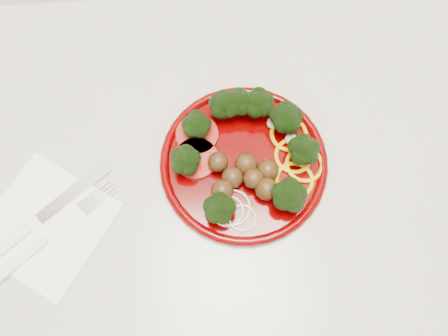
{
  "coord_description": "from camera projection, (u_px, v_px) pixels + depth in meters",
  "views": [
    {
      "loc": [
        0.22,
        1.47,
        1.52
      ],
      "look_at": [
        0.24,
        1.67,
        0.92
      ],
      "focal_mm": 35.0,
      "sensor_mm": 36.0,
      "label": 1
    }
  ],
  "objects": [
    {
      "name": "napkin",
      "position": [
        46.0,
        225.0,
        0.63
      ],
      "size": [
        0.22,
        0.22,
        0.0
      ],
      "primitive_type": "cube",
      "rotation": [
        0.0,
        0.0,
        0.98
      ],
      "color": "white",
      "rests_on": "counter"
    },
    {
      "name": "plate",
      "position": [
        246.0,
        154.0,
        0.64
      ],
      "size": [
        0.25,
        0.25,
        0.06
      ],
      "rotation": [
        0.0,
        0.0,
        -0.33
      ],
      "color": "#490000",
      "rests_on": "counter"
    },
    {
      "name": "fork",
      "position": [
        35.0,
        248.0,
        0.61
      ],
      "size": [
        0.17,
        0.14,
        0.01
      ],
      "rotation": [
        0.0,
        0.0,
        0.67
      ],
      "color": "white",
      "rests_on": "napkin"
    },
    {
      "name": "knife",
      "position": [
        25.0,
        230.0,
        0.62
      ],
      "size": [
        0.19,
        0.16,
        0.01
      ],
      "rotation": [
        0.0,
        0.0,
        0.67
      ],
      "color": "silver",
      "rests_on": "napkin"
    },
    {
      "name": "counter",
      "position": [
        128.0,
        224.0,
        1.08
      ],
      "size": [
        2.4,
        0.6,
        0.9
      ],
      "color": "beige",
      "rests_on": "ground"
    }
  ]
}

